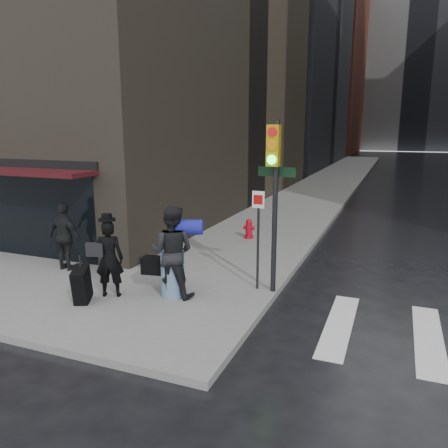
{
  "coord_description": "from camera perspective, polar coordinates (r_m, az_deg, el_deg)",
  "views": [
    {
      "loc": [
        4.34,
        -7.21,
        3.77
      ],
      "look_at": [
        0.18,
        3.21,
        1.3
      ],
      "focal_mm": 35.0,
      "sensor_mm": 36.0,
      "label": 1
    }
  ],
  "objects": [
    {
      "name": "ground",
      "position": [
        9.22,
        -8.65,
        -11.87
      ],
      "size": [
        140.0,
        140.0,
        0.0
      ],
      "primitive_type": "plane",
      "color": "black",
      "rests_on": "ground"
    },
    {
      "name": "sidewalk_left",
      "position": [
        34.68,
        14.51,
        5.92
      ],
      "size": [
        4.0,
        50.0,
        0.15
      ],
      "primitive_type": "cube",
      "color": "slate",
      "rests_on": "ground"
    },
    {
      "name": "bldg_left_far",
      "position": [
        71.94,
        8.09,
        19.68
      ],
      "size": [
        22.0,
        20.0,
        26.0
      ],
      "primitive_type": "cube",
      "color": "#58301E",
      "rests_on": "ground"
    },
    {
      "name": "bldg_distant",
      "position": [
        86.1,
        24.09,
        19.57
      ],
      "size": [
        40.0,
        12.0,
        32.0
      ],
      "primitive_type": "cube",
      "color": "slate",
      "rests_on": "ground"
    },
    {
      "name": "man_overcoat",
      "position": [
        9.78,
        -15.47,
        -4.9
      ],
      "size": [
        0.93,
        1.23,
        1.88
      ],
      "rotation": [
        0.0,
        0.0,
        3.55
      ],
      "color": "black",
      "rests_on": "ground"
    },
    {
      "name": "man_jeans",
      "position": [
        9.51,
        -6.81,
        -3.59
      ],
      "size": [
        1.47,
        0.9,
        2.02
      ],
      "rotation": [
        0.0,
        0.0,
        3.29
      ],
      "color": "black",
      "rests_on": "ground"
    },
    {
      "name": "man_greycoat",
      "position": [
        11.97,
        -20.05,
        -1.58
      ],
      "size": [
        1.08,
        0.55,
        1.76
      ],
      "rotation": [
        0.0,
        0.0,
        3.03
      ],
      "color": "black",
      "rests_on": "ground"
    },
    {
      "name": "traffic_light",
      "position": [
        9.43,
        6.39,
        5.17
      ],
      "size": [
        0.95,
        0.45,
        3.79
      ],
      "rotation": [
        0.0,
        0.0,
        -0.05
      ],
      "color": "black",
      "rests_on": "ground"
    },
    {
      "name": "fire_hydrant",
      "position": [
        14.64,
        3.28,
        -0.73
      ],
      "size": [
        0.36,
        0.29,
        0.66
      ],
      "rotation": [
        0.0,
        0.0,
        -0.0
      ],
      "color": "#AC0A19",
      "rests_on": "ground"
    }
  ]
}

